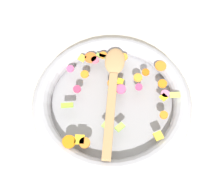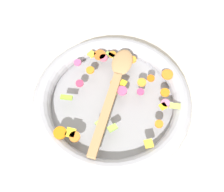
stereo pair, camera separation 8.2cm
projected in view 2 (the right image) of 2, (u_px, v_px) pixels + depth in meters
name	position (u px, v px, depth m)	size (l,w,h in m)	color
ground_plane	(112.00, 105.00, 0.87)	(4.00, 4.00, 0.00)	beige
skillet	(112.00, 101.00, 0.85)	(0.43, 0.43, 0.05)	gray
chopped_vegetables	(116.00, 90.00, 0.83)	(0.36, 0.33, 0.01)	orange
wooden_spoon	(114.00, 87.00, 0.82)	(0.21, 0.30, 0.01)	#A87F51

